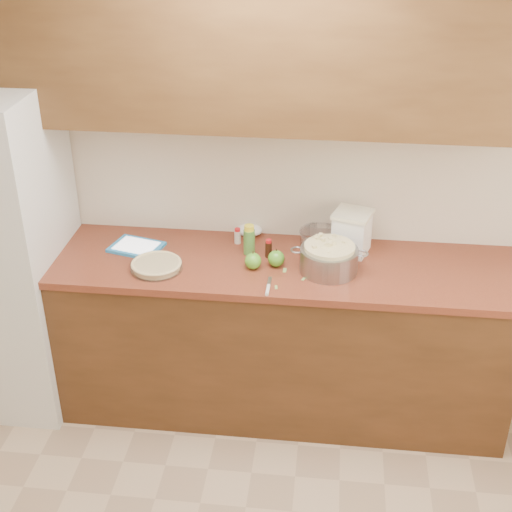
# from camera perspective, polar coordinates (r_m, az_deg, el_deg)

# --- Properties ---
(room_shell) EXTENTS (3.60, 3.60, 3.60)m
(room_shell) POSITION_cam_1_polar(r_m,az_deg,el_deg) (2.28, -3.24, -10.25)
(room_shell) COLOR tan
(room_shell) RESTS_ON ground
(counter_run) EXTENTS (2.64, 0.68, 0.92)m
(counter_run) POSITION_cam_1_polar(r_m,az_deg,el_deg) (3.95, 0.61, -6.28)
(counter_run) COLOR #573118
(counter_run) RESTS_ON ground
(upper_cabinets) EXTENTS (2.60, 0.34, 0.70)m
(upper_cabinets) POSITION_cam_1_polar(r_m,az_deg,el_deg) (3.47, 1.02, 15.80)
(upper_cabinets) COLOR brown
(upper_cabinets) RESTS_ON room_shell
(pie) EXTENTS (0.27, 0.27, 0.04)m
(pie) POSITION_cam_1_polar(r_m,az_deg,el_deg) (3.66, -7.97, -0.75)
(pie) COLOR silver
(pie) RESTS_ON counter_run
(colander) EXTENTS (0.39, 0.29, 0.15)m
(colander) POSITION_cam_1_polar(r_m,az_deg,el_deg) (3.61, 5.85, -0.21)
(colander) COLOR gray
(colander) RESTS_ON counter_run
(flour_canister) EXTENTS (0.23, 0.23, 0.23)m
(flour_canister) POSITION_cam_1_polar(r_m,az_deg,el_deg) (3.79, 7.67, 1.93)
(flour_canister) COLOR white
(flour_canister) RESTS_ON counter_run
(tablet) EXTENTS (0.31, 0.26, 0.02)m
(tablet) POSITION_cam_1_polar(r_m,az_deg,el_deg) (3.88, -9.55, 0.72)
(tablet) COLOR #2B8CD2
(tablet) RESTS_ON counter_run
(paring_knife) EXTENTS (0.02, 0.18, 0.02)m
(paring_knife) POSITION_cam_1_polar(r_m,az_deg,el_deg) (3.46, 0.96, -2.64)
(paring_knife) COLOR gray
(paring_knife) RESTS_ON counter_run
(lemon_bottle) EXTENTS (0.06, 0.06, 0.17)m
(lemon_bottle) POSITION_cam_1_polar(r_m,az_deg,el_deg) (3.75, -0.55, 1.28)
(lemon_bottle) COLOR #4C8C38
(lemon_bottle) RESTS_ON counter_run
(cinnamon_shaker) EXTENTS (0.04, 0.04, 0.09)m
(cinnamon_shaker) POSITION_cam_1_polar(r_m,az_deg,el_deg) (3.87, -1.49, 1.61)
(cinnamon_shaker) COLOR beige
(cinnamon_shaker) RESTS_ON counter_run
(vanilla_bottle) EXTENTS (0.04, 0.04, 0.10)m
(vanilla_bottle) POSITION_cam_1_polar(r_m,az_deg,el_deg) (3.73, 1.01, 0.59)
(vanilla_bottle) COLOR black
(vanilla_bottle) RESTS_ON counter_run
(mixing_bowl) EXTENTS (0.24, 0.24, 0.09)m
(mixing_bowl) POSITION_cam_1_polar(r_m,az_deg,el_deg) (3.86, 5.21, 1.47)
(mixing_bowl) COLOR silver
(mixing_bowl) RESTS_ON counter_run
(paper_towel) EXTENTS (0.16, 0.14, 0.06)m
(paper_towel) POSITION_cam_1_polar(r_m,az_deg,el_deg) (3.96, -0.54, 2.07)
(paper_towel) COLOR white
(paper_towel) RESTS_ON counter_run
(apple_left) EXTENTS (0.09, 0.09, 0.10)m
(apple_left) POSITION_cam_1_polar(r_m,az_deg,el_deg) (3.63, -0.24, -0.40)
(apple_left) COLOR #53A027
(apple_left) RESTS_ON counter_run
(apple_center) EXTENTS (0.09, 0.09, 0.10)m
(apple_center) POSITION_cam_1_polar(r_m,az_deg,el_deg) (3.65, 1.63, -0.20)
(apple_center) COLOR #53A027
(apple_center) RESTS_ON counter_run
(peel_a) EXTENTS (0.02, 0.03, 0.00)m
(peel_a) POSITION_cam_1_polar(r_m,az_deg,el_deg) (3.56, 3.83, -1.85)
(peel_a) COLOR #90B457
(peel_a) RESTS_ON counter_run
(peel_b) EXTENTS (0.02, 0.03, 0.00)m
(peel_b) POSITION_cam_1_polar(r_m,az_deg,el_deg) (3.48, 1.62, -2.52)
(peel_b) COLOR #90B457
(peel_b) RESTS_ON counter_run
(peel_c) EXTENTS (0.02, 0.04, 0.00)m
(peel_c) POSITION_cam_1_polar(r_m,az_deg,el_deg) (3.63, 2.31, -1.15)
(peel_c) COLOR #90B457
(peel_c) RESTS_ON counter_run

